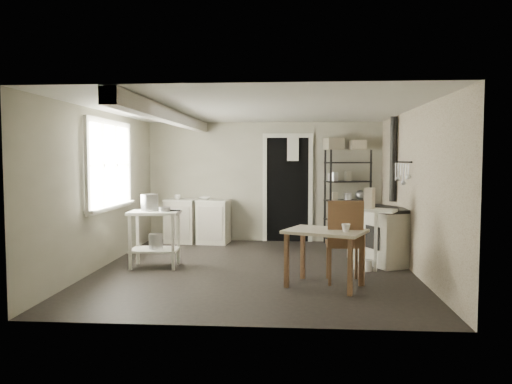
# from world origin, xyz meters

# --- Properties ---
(floor) EXTENTS (5.00, 5.00, 0.00)m
(floor) POSITION_xyz_m (0.00, 0.00, 0.00)
(floor) COLOR black
(floor) RESTS_ON ground
(ceiling) EXTENTS (5.00, 5.00, 0.00)m
(ceiling) POSITION_xyz_m (0.00, 0.00, 2.30)
(ceiling) COLOR silver
(ceiling) RESTS_ON wall_back
(wall_back) EXTENTS (4.50, 0.02, 2.30)m
(wall_back) POSITION_xyz_m (0.00, 2.50, 1.15)
(wall_back) COLOR #A6A28D
(wall_back) RESTS_ON ground
(wall_front) EXTENTS (4.50, 0.02, 2.30)m
(wall_front) POSITION_xyz_m (0.00, -2.50, 1.15)
(wall_front) COLOR #A6A28D
(wall_front) RESTS_ON ground
(wall_left) EXTENTS (0.02, 5.00, 2.30)m
(wall_left) POSITION_xyz_m (-2.25, 0.00, 1.15)
(wall_left) COLOR #A6A28D
(wall_left) RESTS_ON ground
(wall_right) EXTENTS (0.02, 5.00, 2.30)m
(wall_right) POSITION_xyz_m (2.25, 0.00, 1.15)
(wall_right) COLOR #A6A28D
(wall_right) RESTS_ON ground
(window) EXTENTS (0.12, 1.76, 1.28)m
(window) POSITION_xyz_m (-2.22, 0.20, 1.50)
(window) COLOR silver
(window) RESTS_ON wall_left
(doorway) EXTENTS (0.96, 0.10, 2.08)m
(doorway) POSITION_xyz_m (0.45, 2.47, 1.00)
(doorway) COLOR silver
(doorway) RESTS_ON ground
(ceiling_beam) EXTENTS (0.18, 5.00, 0.18)m
(ceiling_beam) POSITION_xyz_m (-1.20, 0.00, 2.20)
(ceiling_beam) COLOR silver
(ceiling_beam) RESTS_ON ceiling
(wallpaper_panel) EXTENTS (0.01, 5.00, 2.30)m
(wallpaper_panel) POSITION_xyz_m (2.24, 0.00, 1.15)
(wallpaper_panel) COLOR #B8AD95
(wallpaper_panel) RESTS_ON wall_right
(utensil_rail) EXTENTS (0.06, 1.20, 0.44)m
(utensil_rail) POSITION_xyz_m (2.19, 0.60, 1.55)
(utensil_rail) COLOR #B2B2B4
(utensil_rail) RESTS_ON wall_right
(prep_table) EXTENTS (0.75, 0.55, 0.83)m
(prep_table) POSITION_xyz_m (-1.48, 0.02, 0.40)
(prep_table) COLOR silver
(prep_table) RESTS_ON ground
(stockpot) EXTENTS (0.30, 0.30, 0.27)m
(stockpot) POSITION_xyz_m (-1.56, 0.06, 0.94)
(stockpot) COLOR #B2B2B4
(stockpot) RESTS_ON prep_table
(saucepan) EXTENTS (0.21, 0.21, 0.10)m
(saucepan) POSITION_xyz_m (-1.31, -0.05, 0.85)
(saucepan) COLOR #B2B2B4
(saucepan) RESTS_ON prep_table
(bucket) EXTENTS (0.25, 0.25, 0.22)m
(bucket) POSITION_xyz_m (-1.46, 0.01, 0.39)
(bucket) COLOR #B2B2B4
(bucket) RESTS_ON prep_table
(base_cabinets) EXTENTS (1.30, 0.65, 0.83)m
(base_cabinets) POSITION_xyz_m (-1.25, 2.18, 0.46)
(base_cabinets) COLOR beige
(base_cabinets) RESTS_ON ground
(mixing_bowl) EXTENTS (0.32, 0.32, 0.07)m
(mixing_bowl) POSITION_xyz_m (-1.10, 2.13, 0.95)
(mixing_bowl) COLOR white
(mixing_bowl) RESTS_ON base_cabinets
(counter_cup) EXTENTS (0.14, 0.14, 0.09)m
(counter_cup) POSITION_xyz_m (-1.62, 2.13, 0.97)
(counter_cup) COLOR white
(counter_cup) RESTS_ON base_cabinets
(shelf_rack) EXTENTS (0.90, 0.56, 1.77)m
(shelf_rack) POSITION_xyz_m (1.58, 2.31, 0.95)
(shelf_rack) COLOR black
(shelf_rack) RESTS_ON ground
(shelf_jar) EXTENTS (0.11, 0.11, 0.21)m
(shelf_jar) POSITION_xyz_m (1.25, 2.27, 1.38)
(shelf_jar) COLOR white
(shelf_jar) RESTS_ON shelf_rack
(storage_box_a) EXTENTS (0.40, 0.37, 0.22)m
(storage_box_a) POSITION_xyz_m (1.31, 2.33, 2.01)
(storage_box_a) COLOR beige
(storage_box_a) RESTS_ON shelf_rack
(storage_box_b) EXTENTS (0.30, 0.29, 0.18)m
(storage_box_b) POSITION_xyz_m (1.75, 2.31, 1.99)
(storage_box_b) COLOR beige
(storage_box_b) RESTS_ON shelf_rack
(stove) EXTENTS (1.00, 1.24, 0.85)m
(stove) POSITION_xyz_m (1.92, 0.58, 0.44)
(stove) COLOR beige
(stove) RESTS_ON ground
(stovepipe) EXTENTS (0.12, 0.12, 1.32)m
(stovepipe) POSITION_xyz_m (2.17, 1.09, 1.59)
(stovepipe) COLOR black
(stovepipe) RESTS_ON stove
(side_ledge) EXTENTS (0.66, 0.52, 0.89)m
(side_ledge) POSITION_xyz_m (1.71, -0.03, 0.43)
(side_ledge) COLOR silver
(side_ledge) RESTS_ON ground
(oats_box) EXTENTS (0.18, 0.22, 0.29)m
(oats_box) POSITION_xyz_m (1.64, 0.00, 1.01)
(oats_box) COLOR beige
(oats_box) RESTS_ON side_ledge
(work_table) EXTENTS (1.13, 0.98, 0.72)m
(work_table) POSITION_xyz_m (0.95, -0.94, 0.38)
(work_table) COLOR beige
(work_table) RESTS_ON ground
(table_cup) EXTENTS (0.12, 0.12, 0.10)m
(table_cup) POSITION_xyz_m (1.19, -1.10, 0.81)
(table_cup) COLOR white
(table_cup) RESTS_ON work_table
(chair) EXTENTS (0.44, 0.47, 1.08)m
(chair) POSITION_xyz_m (1.21, -0.69, 0.48)
(chair) COLOR brown
(chair) RESTS_ON ground
(flour_sack) EXTENTS (0.48, 0.45, 0.47)m
(flour_sack) POSITION_xyz_m (1.50, 2.04, 0.24)
(flour_sack) COLOR silver
(flour_sack) RESTS_ON ground
(floor_crock) EXTENTS (0.17, 0.17, 0.16)m
(floor_crock) POSITION_xyz_m (1.63, -0.01, 0.07)
(floor_crock) COLOR white
(floor_crock) RESTS_ON ground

